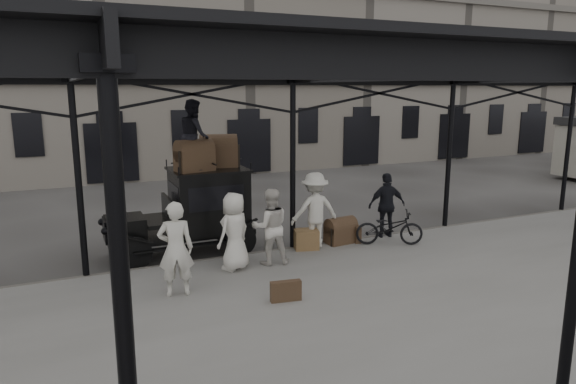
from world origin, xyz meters
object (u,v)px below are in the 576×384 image
porter_left (176,249)px  steamer_trunk_platform (341,232)px  bicycle (389,228)px  taxi (197,207)px  steamer_trunk_roof_near (194,158)px  porter_official (387,205)px

porter_left → steamer_trunk_platform: porter_left is taller
bicycle → steamer_trunk_platform: bearing=85.1°
taxi → porter_left: bearing=-111.9°
porter_left → bicycle: 5.91m
bicycle → steamer_trunk_roof_near: 5.32m
porter_official → steamer_trunk_roof_near: (-5.05, 0.97, 1.47)m
taxi → porter_official: (4.97, -1.22, -0.16)m
steamer_trunk_roof_near → steamer_trunk_platform: (3.61, -0.97, -2.07)m
steamer_trunk_platform → porter_official: bearing=-6.7°
bicycle → steamer_trunk_platform: size_ratio=2.19×
taxi → steamer_trunk_roof_near: size_ratio=4.10×
porter_left → steamer_trunk_roof_near: size_ratio=2.14×
taxi → steamer_trunk_roof_near: 1.33m
porter_left → steamer_trunk_roof_near: steamer_trunk_roof_near is taller
taxi → bicycle: size_ratio=2.10×
steamer_trunk_roof_near → taxi: bearing=59.6°
porter_left → bicycle: bearing=-159.5°
taxi → porter_official: size_ratio=2.05×
taxi → bicycle: taxi is taller
bicycle → steamer_trunk_platform: bicycle is taller
porter_left → porter_official: size_ratio=1.07×
bicycle → steamer_trunk_roof_near: size_ratio=1.96×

